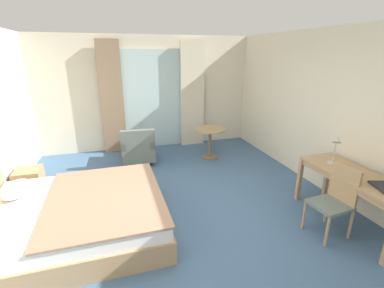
# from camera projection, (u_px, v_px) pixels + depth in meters

# --- Properties ---
(ground) EXTENTS (5.78, 7.42, 0.10)m
(ground) POSITION_uv_depth(u_px,v_px,m) (185.00, 222.00, 3.95)
(ground) COLOR #426084
(wall_back) EXTENTS (5.38, 0.12, 2.71)m
(wall_back) POSITION_uv_depth(u_px,v_px,m) (148.00, 93.00, 6.62)
(wall_back) COLOR beige
(wall_back) RESTS_ON ground
(wall_right) EXTENTS (0.12, 7.02, 2.71)m
(wall_right) POSITION_uv_depth(u_px,v_px,m) (346.00, 117.00, 4.21)
(wall_right) COLOR beige
(wall_right) RESTS_ON ground
(balcony_glass_door) EXTENTS (1.51, 0.02, 2.38)m
(balcony_glass_door) POSITION_uv_depth(u_px,v_px,m) (153.00, 100.00, 6.64)
(balcony_glass_door) COLOR silver
(balcony_glass_door) RESTS_ON ground
(curtain_panel_left) EXTENTS (0.51, 0.10, 2.59)m
(curtain_panel_left) POSITION_uv_depth(u_px,v_px,m) (112.00, 98.00, 6.25)
(curtain_panel_left) COLOR #897056
(curtain_panel_left) RESTS_ON ground
(curtain_panel_right) EXTENTS (0.59, 0.10, 2.59)m
(curtain_panel_right) POSITION_uv_depth(u_px,v_px,m) (192.00, 95.00, 6.78)
(curtain_panel_right) COLOR beige
(curtain_panel_right) RESTS_ON ground
(bed) EXTENTS (2.27, 1.93, 1.10)m
(bed) POSITION_uv_depth(u_px,v_px,m) (73.00, 216.00, 3.52)
(bed) COLOR tan
(bed) RESTS_ON ground
(nightstand) EXTENTS (0.40, 0.44, 0.47)m
(nightstand) POSITION_uv_depth(u_px,v_px,m) (30.00, 182.00, 4.52)
(nightstand) COLOR tan
(nightstand) RESTS_ON ground
(writing_desk) EXTENTS (0.61, 1.59, 0.75)m
(writing_desk) POSITION_uv_depth(u_px,v_px,m) (356.00, 181.00, 3.64)
(writing_desk) COLOR tan
(writing_desk) RESTS_ON ground
(desk_chair) EXTENTS (0.48, 0.46, 0.94)m
(desk_chair) POSITION_uv_depth(u_px,v_px,m) (336.00, 198.00, 3.50)
(desk_chair) COLOR slate
(desk_chair) RESTS_ON ground
(desk_lamp) EXTENTS (0.26, 0.25, 0.51)m
(desk_lamp) POSITION_uv_depth(u_px,v_px,m) (336.00, 144.00, 3.77)
(desk_lamp) COLOR #B7B2A8
(desk_lamp) RESTS_ON writing_desk
(armchair_by_window) EXTENTS (0.74, 0.81, 0.82)m
(armchair_by_window) POSITION_uv_depth(u_px,v_px,m) (138.00, 148.00, 5.85)
(armchair_by_window) COLOR slate
(armchair_by_window) RESTS_ON ground
(round_cafe_table) EXTENTS (0.68, 0.68, 0.69)m
(round_cafe_table) POSITION_uv_depth(u_px,v_px,m) (210.00, 136.00, 6.08)
(round_cafe_table) COLOR tan
(round_cafe_table) RESTS_ON ground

